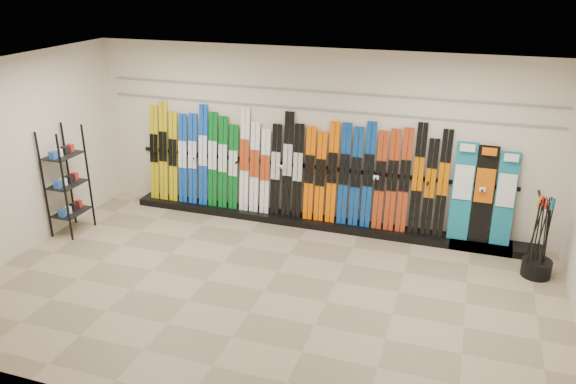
% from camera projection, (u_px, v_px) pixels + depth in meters
% --- Properties ---
extents(floor, '(8.00, 8.00, 0.00)m').
position_uv_depth(floor, '(264.00, 291.00, 7.79)').
color(floor, gray).
rests_on(floor, ground).
extents(back_wall, '(8.00, 0.00, 8.00)m').
position_uv_depth(back_wall, '(315.00, 138.00, 9.43)').
color(back_wall, beige).
rests_on(back_wall, floor).
extents(left_wall, '(0.00, 5.00, 5.00)m').
position_uv_depth(left_wall, '(13.00, 159.00, 8.41)').
color(left_wall, beige).
rests_on(left_wall, floor).
extents(ceiling, '(8.00, 8.00, 0.00)m').
position_uv_depth(ceiling, '(260.00, 74.00, 6.67)').
color(ceiling, silver).
rests_on(ceiling, back_wall).
extents(ski_rack_base, '(8.00, 0.40, 0.12)m').
position_uv_depth(ski_rack_base, '(323.00, 223.00, 9.71)').
color(ski_rack_base, black).
rests_on(ski_rack_base, floor).
extents(skis, '(5.37, 0.26, 1.83)m').
position_uv_depth(skis, '(287.00, 169.00, 9.63)').
color(skis, gold).
rests_on(skis, ski_rack_base).
extents(snowboards, '(0.95, 0.24, 1.56)m').
position_uv_depth(snowboards, '(482.00, 195.00, 8.73)').
color(snowboards, '#14728C').
rests_on(snowboards, ski_rack_base).
extents(accessory_rack, '(0.40, 0.60, 1.81)m').
position_uv_depth(accessory_rack, '(67.00, 181.00, 9.23)').
color(accessory_rack, black).
rests_on(accessory_rack, floor).
extents(pole_bin, '(0.42, 0.42, 0.25)m').
position_uv_depth(pole_bin, '(536.00, 268.00, 8.13)').
color(pole_bin, black).
rests_on(pole_bin, floor).
extents(ski_poles, '(0.28, 0.35, 1.18)m').
position_uv_depth(ski_poles, '(541.00, 237.00, 7.97)').
color(ski_poles, black).
rests_on(ski_poles, pole_bin).
extents(slatwall_rail_0, '(7.60, 0.02, 0.03)m').
position_uv_depth(slatwall_rail_0, '(316.00, 109.00, 9.23)').
color(slatwall_rail_0, gray).
rests_on(slatwall_rail_0, back_wall).
extents(slatwall_rail_1, '(7.60, 0.02, 0.03)m').
position_uv_depth(slatwall_rail_1, '(316.00, 91.00, 9.12)').
color(slatwall_rail_1, gray).
rests_on(slatwall_rail_1, back_wall).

